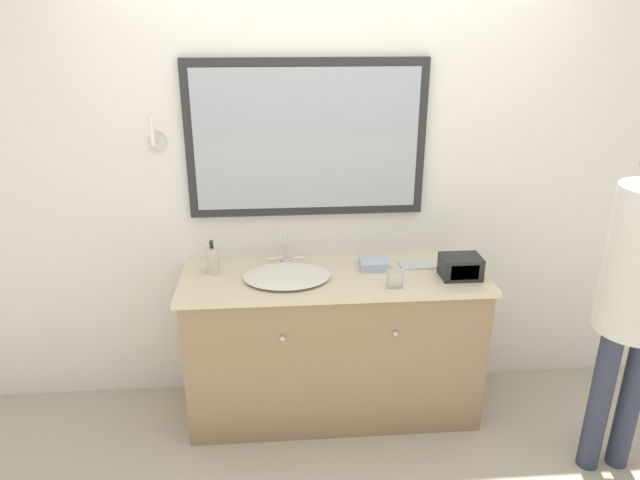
{
  "coord_description": "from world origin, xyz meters",
  "views": [
    {
      "loc": [
        -0.29,
        -2.43,
        2.11
      ],
      "look_at": [
        -0.08,
        0.29,
        1.05
      ],
      "focal_mm": 32.0,
      "sensor_mm": 36.0,
      "label": 1
    }
  ],
  "objects_px": {
    "appliance_box": "(461,267)",
    "sink_basin": "(287,275)",
    "picture_frame": "(395,279)",
    "soap_bottle": "(213,260)"
  },
  "relations": [
    {
      "from": "appliance_box",
      "to": "sink_basin",
      "type": "bearing_deg",
      "value": 176.36
    },
    {
      "from": "soap_bottle",
      "to": "picture_frame",
      "type": "bearing_deg",
      "value": -15.51
    },
    {
      "from": "soap_bottle",
      "to": "picture_frame",
      "type": "height_order",
      "value": "soap_bottle"
    },
    {
      "from": "soap_bottle",
      "to": "appliance_box",
      "type": "relative_size",
      "value": 0.91
    },
    {
      "from": "appliance_box",
      "to": "picture_frame",
      "type": "distance_m",
      "value": 0.38
    },
    {
      "from": "picture_frame",
      "to": "soap_bottle",
      "type": "bearing_deg",
      "value": 164.49
    },
    {
      "from": "sink_basin",
      "to": "picture_frame",
      "type": "bearing_deg",
      "value": -17.11
    },
    {
      "from": "appliance_box",
      "to": "picture_frame",
      "type": "bearing_deg",
      "value": -163.68
    },
    {
      "from": "soap_bottle",
      "to": "picture_frame",
      "type": "xyz_separation_m",
      "value": [
        0.92,
        -0.26,
        -0.02
      ]
    },
    {
      "from": "sink_basin",
      "to": "appliance_box",
      "type": "relative_size",
      "value": 2.22
    }
  ]
}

